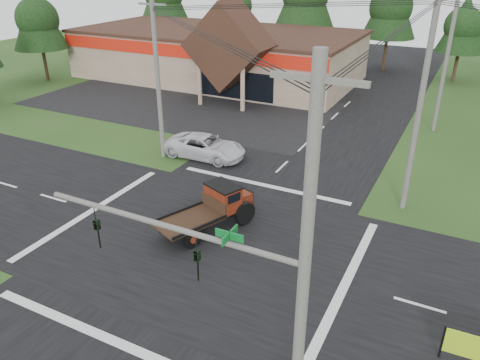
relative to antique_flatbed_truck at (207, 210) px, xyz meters
The scene contains 16 objects.
ground 1.64m from the antique_flatbed_truck, 68.59° to the right, with size 120.00×120.00×0.00m, color #213F16.
road_ns 1.63m from the antique_flatbed_truck, 68.59° to the right, with size 12.00×120.00×0.02m, color black.
road_ew 1.63m from the antique_flatbed_truck, 68.59° to the right, with size 120.00×12.00×0.02m, color black.
parking_apron 22.45m from the antique_flatbed_truck, 127.19° to the left, with size 28.00×14.00×0.02m, color black.
cvs_building 32.32m from the antique_flatbed_truck, 118.22° to the left, with size 30.40×18.20×9.19m.
traffic_signal_mast 11.17m from the antique_flatbed_truck, 54.04° to the right, with size 8.12×0.24×7.00m.
utility_pole_nr 12.58m from the antique_flatbed_truck, 47.38° to the right, with size 2.00×0.30×11.00m.
utility_pole_nw 11.07m from the antique_flatbed_truck, 137.73° to the left, with size 2.00×0.30×10.50m.
utility_pole_ne 11.89m from the antique_flatbed_truck, 39.12° to the left, with size 2.00×0.30×11.50m.
utility_pole_n 22.98m from the antique_flatbed_truck, 67.97° to the left, with size 2.00×0.30×11.20m.
tree_row_b 45.65m from the antique_flatbed_truck, 115.57° to the left, with size 5.60×5.60×10.10m.
tree_row_d 41.35m from the antique_flatbed_truck, 89.38° to the left, with size 6.16×6.16×11.11m.
tree_row_e 40.08m from the antique_flatbed_truck, 77.74° to the left, with size 5.04×5.04×9.09m.
tree_side_w 37.19m from the antique_flatbed_truck, 149.13° to the left, with size 5.60×5.60×10.10m.
antique_flatbed_truck is the anchor object (origin of this frame).
white_pickup 9.43m from the antique_flatbed_truck, 121.21° to the left, with size 2.58×5.59×1.55m, color silver.
Camera 1 is at (10.22, -16.21, 12.57)m, focal length 35.00 mm.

